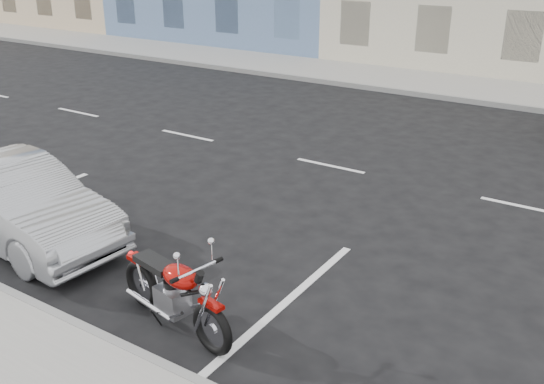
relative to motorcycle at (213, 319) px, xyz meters
The scene contains 5 objects.
ground 6.41m from the motorcycle, 88.86° to the left, with size 120.00×120.00×0.00m, color black.
sidewalk_far 15.87m from the motorcycle, 107.89° to the left, with size 80.00×3.40×0.15m, color gray.
curb_far 14.26m from the motorcycle, 109.99° to the left, with size 80.00×0.12×0.16m, color gray.
motorcycle is the anchor object (origin of this frame).
sedan_silver 4.43m from the motorcycle, behind, with size 1.40×4.00×1.32m, color #9EA1A5.
Camera 1 is at (3.60, -10.90, 4.47)m, focal length 40.00 mm.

